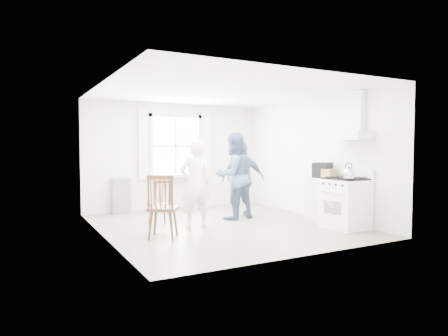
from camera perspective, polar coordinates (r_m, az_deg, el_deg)
room_shell at (r=7.72m, az=-0.28°, el=1.34°), size 4.62×5.12×2.64m
window_assembly at (r=9.95m, az=-6.90°, el=2.63°), size 1.88×0.24×1.70m
range_hood at (r=7.90m, az=17.98°, el=5.59°), size 0.45×0.76×0.94m
shelf_unit at (r=9.48m, az=-14.52°, el=-3.90°), size 0.40×0.30×0.80m
gas_stove at (r=7.84m, az=16.99°, el=-4.75°), size 0.68×0.76×1.12m
kettle at (r=7.45m, az=17.38°, el=-0.78°), size 0.21×0.21×0.30m
low_cabinet at (r=8.40m, az=13.93°, el=-4.43°), size 0.50×0.55×0.90m
stereo_stack at (r=8.35m, az=13.89°, el=-0.29°), size 0.45×0.43×0.31m
cardboard_box at (r=8.19m, az=14.84°, el=-0.81°), size 0.33×0.28×0.19m
windsor_chair_a at (r=7.71m, az=-8.93°, el=-4.27°), size 0.39×0.38×0.91m
windsor_chair_b at (r=6.65m, az=-8.93°, el=-4.50°), size 0.62×0.62×1.08m
person_left at (r=7.51m, az=-4.10°, el=-2.29°), size 0.65×0.65×1.66m
person_mid at (r=8.43m, az=1.37°, el=-1.14°), size 1.00×1.00×1.83m
person_right at (r=8.77m, az=2.72°, el=-1.59°), size 1.17×1.17×1.64m
potted_plant at (r=10.04m, az=-4.45°, el=0.05°), size 0.21×0.21×0.32m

